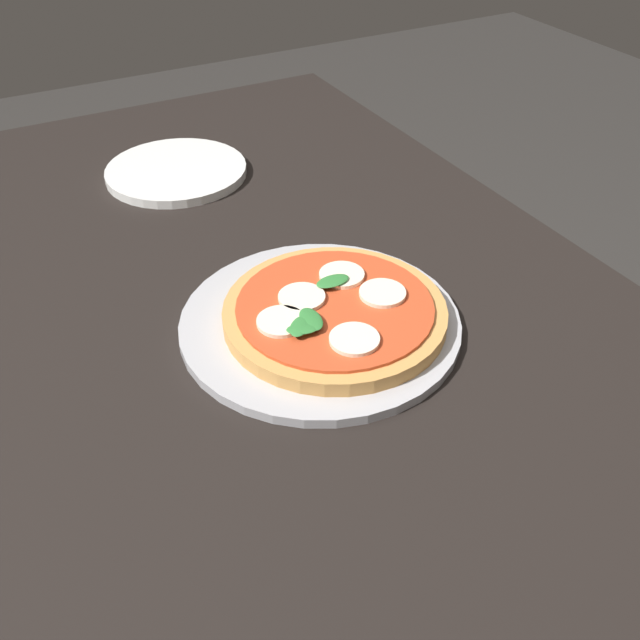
# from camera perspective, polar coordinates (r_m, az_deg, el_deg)

# --- Properties ---
(dining_table) EXTENTS (1.60, 0.88, 0.71)m
(dining_table) POSITION_cam_1_polar(r_m,az_deg,el_deg) (0.87, -1.62, -6.90)
(dining_table) COLOR black
(dining_table) RESTS_ON ground_plane
(serving_tray) EXTENTS (0.33, 0.33, 0.01)m
(serving_tray) POSITION_cam_1_polar(r_m,az_deg,el_deg) (0.84, 0.00, -0.21)
(serving_tray) COLOR #B2B2B7
(serving_tray) RESTS_ON dining_table
(pizza) EXTENTS (0.26, 0.26, 0.03)m
(pizza) POSITION_cam_1_polar(r_m,az_deg,el_deg) (0.83, 1.15, 0.64)
(pizza) COLOR tan
(pizza) RESTS_ON serving_tray
(plate_white) EXTENTS (0.22, 0.22, 0.01)m
(plate_white) POSITION_cam_1_polar(r_m,az_deg,el_deg) (1.20, -11.30, 11.47)
(plate_white) COLOR white
(plate_white) RESTS_ON dining_table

